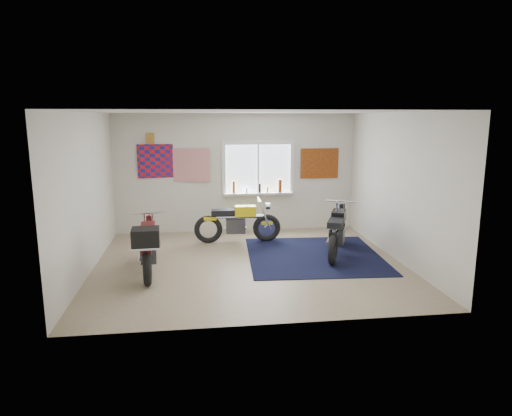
{
  "coord_description": "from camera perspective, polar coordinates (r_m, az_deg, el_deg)",
  "views": [
    {
      "loc": [
        -0.91,
        -7.87,
        2.61
      ],
      "look_at": [
        0.18,
        0.4,
        0.95
      ],
      "focal_mm": 32.0,
      "sensor_mm": 36.0,
      "label": 1
    }
  ],
  "objects": [
    {
      "name": "yellow_triumph",
      "position": [
        9.65,
        -2.35,
        -1.93
      ],
      "size": [
        1.84,
        0.55,
        0.92
      ],
      "rotation": [
        0.0,
        0.0,
        -0.02
      ],
      "color": "black",
      "rests_on": "ground"
    },
    {
      "name": "window_assembly",
      "position": [
        10.51,
        0.27,
        4.51
      ],
      "size": [
        1.66,
        0.17,
        1.26
      ],
      "color": "white",
      "rests_on": "room_shell"
    },
    {
      "name": "black_chrome_bike",
      "position": [
        8.9,
        10.11,
        -3.06
      ],
      "size": [
        0.91,
        1.8,
        0.98
      ],
      "rotation": [
        0.0,
        0.0,
        1.16
      ],
      "color": "black",
      "rests_on": "navy_rug"
    },
    {
      "name": "maroon_tourer",
      "position": [
        7.82,
        -13.36,
        -4.7
      ],
      "size": [
        0.58,
        1.89,
        0.96
      ],
      "rotation": [
        0.0,
        0.0,
        1.63
      ],
      "color": "black",
      "rests_on": "ground"
    },
    {
      "name": "flag_display",
      "position": [
        10.41,
        -13.09,
        8.47
      ],
      "size": [
        1.6,
        0.1,
        1.17
      ],
      "color": "red",
      "rests_on": "room_shell"
    },
    {
      "name": "room_shell",
      "position": [
        7.99,
        -0.9,
        4.3
      ],
      "size": [
        5.5,
        5.5,
        5.5
      ],
      "color": "white",
      "rests_on": "ground"
    },
    {
      "name": "ground",
      "position": [
        8.35,
        -0.86,
        -6.94
      ],
      "size": [
        5.5,
        5.5,
        0.0
      ],
      "primitive_type": "plane",
      "color": "#9E896B",
      "rests_on": "ground"
    },
    {
      "name": "navy_rug",
      "position": [
        8.87,
        7.25,
        -5.89
      ],
      "size": [
        2.65,
        2.74,
        0.01
      ],
      "primitive_type": "cube",
      "rotation": [
        0.0,
        0.0,
        -0.06
      ],
      "color": "black",
      "rests_on": "ground"
    },
    {
      "name": "oil_bottles",
      "position": [
        10.5,
        0.73,
        2.63
      ],
      "size": [
        1.15,
        0.09,
        0.3
      ],
      "color": "#985416",
      "rests_on": "window_assembly"
    },
    {
      "name": "triumph_poster",
      "position": [
        10.79,
        7.94,
        5.55
      ],
      "size": [
        0.9,
        0.03,
        0.7
      ],
      "primitive_type": "cube",
      "color": "#A54C14",
      "rests_on": "room_shell"
    }
  ]
}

